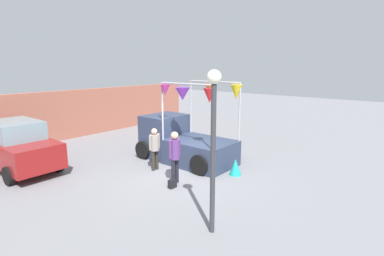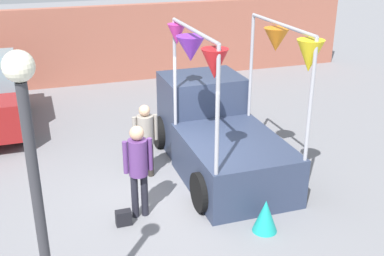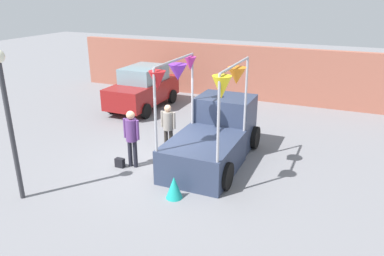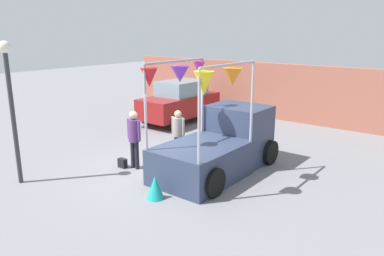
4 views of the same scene
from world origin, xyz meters
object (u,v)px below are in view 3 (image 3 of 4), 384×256
object	(u,v)px
handbag	(120,163)
street_lamp	(6,105)
folded_kite_bundle_teal	(174,187)
vendor_truck	(215,133)
person_vendor	(168,124)
parked_car	(143,88)
person_customer	(131,133)

from	to	relation	value
handbag	street_lamp	bearing A→B (deg)	-117.59
handbag	folded_kite_bundle_teal	world-z (taller)	folded_kite_bundle_teal
vendor_truck	handbag	bearing A→B (deg)	-144.21
street_lamp	folded_kite_bundle_teal	size ratio (longest dim) A/B	6.38
street_lamp	folded_kite_bundle_teal	bearing A→B (deg)	23.29
person_vendor	folded_kite_bundle_teal	bearing A→B (deg)	-60.62
folded_kite_bundle_teal	person_vendor	bearing A→B (deg)	119.38
parked_car	street_lamp	world-z (taller)	street_lamp
vendor_truck	street_lamp	size ratio (longest dim) A/B	1.06
person_vendor	street_lamp	world-z (taller)	street_lamp
person_customer	handbag	bearing A→B (deg)	-150.26
parked_car	street_lamp	size ratio (longest dim) A/B	1.04
person_vendor	street_lamp	size ratio (longest dim) A/B	0.42
parked_car	person_customer	size ratio (longest dim) A/B	2.24
parked_car	handbag	size ratio (longest dim) A/B	14.29
folded_kite_bundle_teal	handbag	bearing A→B (deg)	157.31
street_lamp	folded_kite_bundle_teal	xyz separation A→B (m)	(3.63, 1.56, -2.21)
vendor_truck	parked_car	xyz separation A→B (m)	(-4.87, 3.89, 0.08)
vendor_truck	parked_car	bearing A→B (deg)	141.40
folded_kite_bundle_teal	vendor_truck	bearing A→B (deg)	87.44
person_customer	person_vendor	world-z (taller)	person_customer
street_lamp	parked_car	bearing A→B (deg)	97.79
parked_car	folded_kite_bundle_teal	bearing A→B (deg)	-54.29
vendor_truck	street_lamp	xyz separation A→B (m)	(-3.75, -4.28, 1.64)
parked_car	folded_kite_bundle_teal	world-z (taller)	parked_car
handbag	vendor_truck	bearing A→B (deg)	35.79
parked_car	person_customer	bearing A→B (deg)	-62.86
parked_car	folded_kite_bundle_teal	xyz separation A→B (m)	(4.75, -6.61, -0.64)
parked_car	handbag	distance (m)	6.20
person_vendor	folded_kite_bundle_teal	distance (m)	3.10
person_vendor	folded_kite_bundle_teal	world-z (taller)	person_vendor
vendor_truck	handbag	world-z (taller)	vendor_truck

